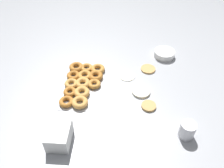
# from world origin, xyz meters

# --- Properties ---
(ground_plane) EXTENTS (3.00, 3.00, 0.00)m
(ground_plane) POSITION_xyz_m (0.00, 0.00, 0.00)
(ground_plane) COLOR #9EA0A5
(pancake_0) EXTENTS (0.12, 0.12, 0.02)m
(pancake_0) POSITION_xyz_m (0.01, 0.12, 0.01)
(pancake_0) COLOR silver
(pancake_0) RESTS_ON ground_plane
(pancake_1) EXTENTS (0.11, 0.11, 0.01)m
(pancake_1) POSITION_xyz_m (-0.14, 0.03, 0.00)
(pancake_1) COLOR silver
(pancake_1) RESTS_ON ground_plane
(pancake_2) EXTENTS (0.09, 0.09, 0.01)m
(pancake_2) POSITION_xyz_m (0.13, 0.17, 0.01)
(pancake_2) COLOR tan
(pancake_2) RESTS_ON ground_plane
(pancake_3) EXTENTS (0.10, 0.10, 0.01)m
(pancake_3) POSITION_xyz_m (-0.22, 0.18, 0.01)
(pancake_3) COLOR tan
(pancake_3) RESTS_ON ground_plane
(donut_tray) EXTENTS (0.43, 0.26, 0.04)m
(donut_tray) POSITION_xyz_m (-0.04, -0.26, 0.02)
(donut_tray) COLOR silver
(donut_tray) RESTS_ON ground_plane
(batter_bowl) EXTENTS (0.15, 0.15, 0.05)m
(batter_bowl) POSITION_xyz_m (-0.38, 0.30, 0.02)
(batter_bowl) COLOR white
(batter_bowl) RESTS_ON ground_plane
(container_stack) EXTENTS (0.16, 0.12, 0.10)m
(container_stack) POSITION_xyz_m (0.40, -0.31, 0.05)
(container_stack) COLOR white
(container_stack) RESTS_ON ground_plane
(paper_cup) EXTENTS (0.08, 0.08, 0.10)m
(paper_cup) POSITION_xyz_m (0.32, 0.35, 0.05)
(paper_cup) COLOR white
(paper_cup) RESTS_ON ground_plane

